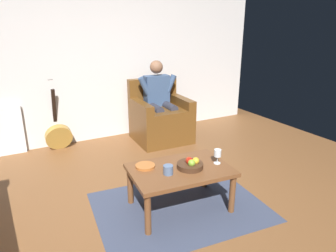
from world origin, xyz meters
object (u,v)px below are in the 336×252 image
(fruit_bowl, at_px, (190,164))
(candle_jar, at_px, (168,170))
(wine_glass_near, at_px, (218,154))
(armchair, at_px, (160,119))
(person_seated, at_px, (160,98))
(guitar, at_px, (58,134))
(coffee_table, at_px, (180,174))
(decorative_dish, at_px, (145,166))

(fruit_bowl, distance_m, candle_jar, 0.25)
(wine_glass_near, distance_m, fruit_bowl, 0.30)
(armchair, height_order, person_seated, person_seated)
(person_seated, bearing_deg, wine_glass_near, 82.78)
(armchair, bearing_deg, guitar, -11.17)
(armchair, height_order, coffee_table, armchair)
(decorative_dish, height_order, candle_jar, candle_jar)
(coffee_table, xyz_separation_m, wine_glass_near, (-0.39, 0.08, 0.16))
(armchair, distance_m, candle_jar, 2.07)
(decorative_dish, bearing_deg, guitar, -75.73)
(armchair, distance_m, wine_glass_near, 1.94)
(person_seated, height_order, guitar, person_seated)
(person_seated, height_order, fruit_bowl, person_seated)
(candle_jar, bearing_deg, fruit_bowl, -177.64)
(armchair, height_order, candle_jar, armchair)
(wine_glass_near, height_order, decorative_dish, wine_glass_near)
(candle_jar, bearing_deg, armchair, -114.81)
(fruit_bowl, relative_size, decorative_dish, 1.33)
(fruit_bowl, bearing_deg, guitar, -68.19)
(fruit_bowl, distance_m, decorative_dish, 0.45)
(person_seated, relative_size, decorative_dish, 6.44)
(wine_glass_near, bearing_deg, guitar, -62.38)
(armchair, relative_size, coffee_table, 0.92)
(wine_glass_near, relative_size, candle_jar, 1.60)
(person_seated, relative_size, guitar, 1.21)
(armchair, relative_size, person_seated, 0.76)
(coffee_table, bearing_deg, guitar, -69.88)
(person_seated, height_order, candle_jar, person_seated)
(wine_glass_near, relative_size, decorative_dish, 0.78)
(guitar, height_order, wine_glass_near, guitar)
(coffee_table, xyz_separation_m, decorative_dish, (0.29, -0.18, 0.07))
(fruit_bowl, relative_size, candle_jar, 2.73)
(guitar, relative_size, decorative_dish, 5.31)
(decorative_dish, xyz_separation_m, candle_jar, (-0.13, 0.24, 0.03))
(armchair, xyz_separation_m, coffee_table, (0.71, 1.82, 0.04))
(armchair, bearing_deg, fruit_bowl, 74.06)
(fruit_bowl, bearing_deg, candle_jar, 2.36)
(person_seated, height_order, decorative_dish, person_seated)
(armchair, bearing_deg, decorative_dish, 60.97)
(guitar, bearing_deg, coffee_table, 110.12)
(person_seated, distance_m, candle_jar, 2.08)
(guitar, height_order, candle_jar, guitar)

